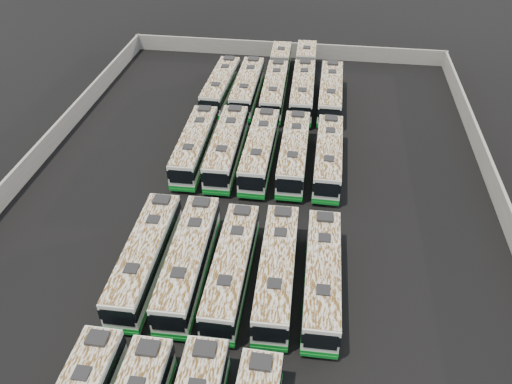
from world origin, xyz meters
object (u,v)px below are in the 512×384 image
Objects in this scene: bus_back_far_left at (221,86)px; bus_back_far_right at (331,93)px; bus_midback_left at (227,147)px; bus_midfront_far_right at (322,276)px; bus_midback_center at (260,150)px; bus_back_center at (277,79)px; bus_midfront_center at (232,268)px; bus_midfront_right at (277,270)px; bus_midfront_left at (189,260)px; bus_midback_far_left at (195,145)px; bus_back_right at (304,79)px; bus_midfront_far_left at (145,257)px; bus_midback_right at (294,152)px; bus_midback_far_right at (328,156)px; bus_back_left at (247,88)px.

bus_back_far_right reaches higher than bus_back_far_left.
bus_midback_left reaches higher than bus_back_far_right.
bus_midback_left is (-10.22, 16.28, 0.08)m from bus_midfront_far_right.
bus_midback_center is 16.79m from bus_back_center.
bus_back_center is (-0.22, 33.04, 0.01)m from bus_midfront_center.
bus_back_center is (-3.61, 32.84, -0.01)m from bus_midfront_right.
bus_midfront_center is 3.39m from bus_midfront_right.
bus_midfront_left reaches higher than bus_midback_far_left.
bus_midfront_center is 30.84m from bus_back_far_left.
bus_midfront_right is 33.10m from bus_back_right.
bus_midfront_left is 32.95m from bus_back_center.
bus_midfront_far_left is 19.04m from bus_midback_right.
bus_back_far_left is at bearing 89.27° from bus_midfront_far_left.
bus_back_center is (-6.97, 16.87, 0.00)m from bus_midback_far_right.
bus_back_right reaches higher than bus_midfront_left.
bus_midfront_far_right is at bearing -79.41° from bus_back_center.
bus_midfront_left is 3.37m from bus_midfront_center.
bus_back_left is 0.99× the size of bus_back_far_right.
bus_midfront_left reaches higher than bus_back_far_left.
bus_midfront_left is 1.02× the size of bus_midfront_right.
bus_midback_left is at bearing 178.00° from bus_midback_center.
bus_midback_far_right is at bearing -1.46° from bus_midback_far_left.
bus_back_far_right is (-0.12, 29.96, 0.07)m from bus_midfront_far_right.
bus_back_left reaches higher than bus_midback_far_right.
bus_midfront_far_right is (13.47, -0.08, -0.04)m from bus_midfront_far_left.
bus_midback_right is 0.99× the size of bus_back_left.
bus_midfront_left is at bearing -96.81° from bus_back_center.
bus_midfront_center is at bearing -102.17° from bus_back_far_right.
bus_midback_center is at bearing -90.89° from bus_back_center.
bus_back_far_left is (-13.57, 29.98, 0.02)m from bus_midfront_far_right.
bus_midfront_center is 0.64× the size of bus_back_center.
bus_back_far_left is at bearing 102.72° from bus_midfront_center.
bus_midback_far_right is at bearing 67.26° from bus_midfront_center.
bus_back_far_right is (13.39, 13.76, 0.06)m from bus_midback_far_left.
bus_back_right is at bearing 25.68° from bus_back_left.
bus_midfront_right is 30.62m from bus_back_left.
bus_back_far_right is at bearing -0.14° from bus_back_left.
bus_midback_far_right is 19.43m from bus_back_far_left.
bus_midfront_far_left is at bearing -96.37° from bus_back_left.
bus_back_left reaches higher than bus_midback_far_left.
bus_back_far_left is 0.65× the size of bus_back_center.
bus_midfront_right is at bearing 177.22° from bus_midfront_far_right.
bus_midfront_center is at bearing -101.95° from bus_midback_right.
bus_back_right is at bearing 72.40° from bus_midfront_far_left.
bus_back_far_left is at bearing 179.16° from bus_back_left.
bus_midback_center is at bearing 179.61° from bus_midback_far_right.
bus_midback_center reaches higher than bus_midfront_left.
bus_midback_center reaches higher than bus_back_far_left.
bus_midfront_far_left is at bearing 178.48° from bus_midfront_center.
bus_back_far_left is 10.53m from bus_back_right.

